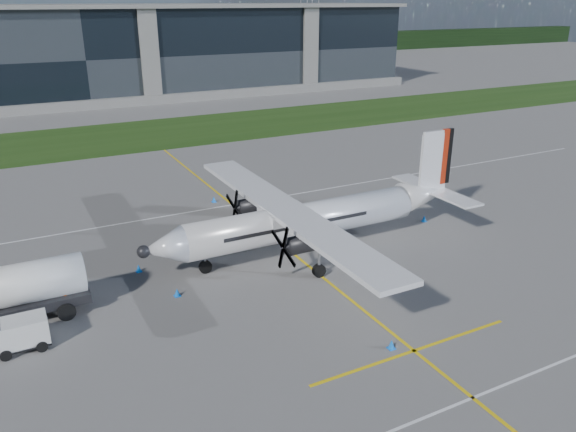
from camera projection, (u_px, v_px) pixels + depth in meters
ground at (136, 151)px, 64.79m from camera, size 400.00×400.00×0.00m
grass_strip at (121, 137)px, 71.40m from camera, size 400.00×18.00×0.04m
terminal_building at (76, 55)px, 95.19m from camera, size 120.00×20.00×15.00m
tree_line at (45, 54)px, 146.47m from camera, size 400.00×6.00×6.00m
pylon_east at (310, 4)px, 186.91m from camera, size 9.00×4.60×30.00m
yellow_taxiway_centerline at (273, 238)px, 41.24m from camera, size 0.20×70.00×0.01m
turboprop_aircraft at (314, 199)px, 38.05m from camera, size 23.85×24.74×7.42m
baggage_tug at (21, 334)px, 27.93m from camera, size 2.72×1.63×1.63m
ground_crew_person at (66, 299)px, 31.03m from camera, size 0.61×0.79×1.81m
safety_cone_stbdwing at (214, 199)px, 48.44m from camera, size 0.36×0.36×0.50m
safety_cone_nose_stbd at (139, 268)px, 36.05m from camera, size 0.36×0.36×0.50m
safety_cone_tail at (424, 218)px, 44.20m from camera, size 0.36×0.36×0.50m
safety_cone_nose_port at (177, 292)px, 33.08m from camera, size 0.36×0.36×0.50m
safety_cone_portwing at (391, 344)px, 28.10m from camera, size 0.36×0.36×0.50m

